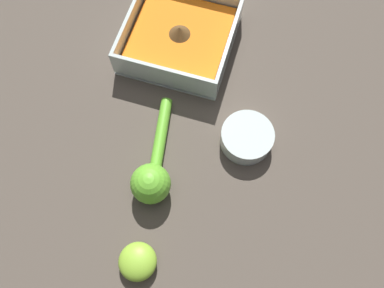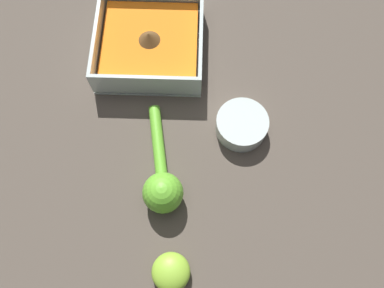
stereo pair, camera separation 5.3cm
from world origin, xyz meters
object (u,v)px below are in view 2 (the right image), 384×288
spice_bowl (242,125)px  lemon_half (171,272)px  square_dish (150,44)px  lemon_squeezer (162,184)px

spice_bowl → lemon_half: bearing=-114.3°
square_dish → lemon_half: bearing=-81.7°
square_dish → lemon_half: square_dish is taller
lemon_squeezer → lemon_half: 0.13m
square_dish → lemon_half: 0.38m
lemon_squeezer → lemon_half: bearing=-0.8°
square_dish → lemon_half: (0.05, -0.38, -0.00)m
spice_bowl → lemon_squeezer: bearing=-139.3°
lemon_half → square_dish: bearing=98.3°
square_dish → spice_bowl: square_dish is taller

